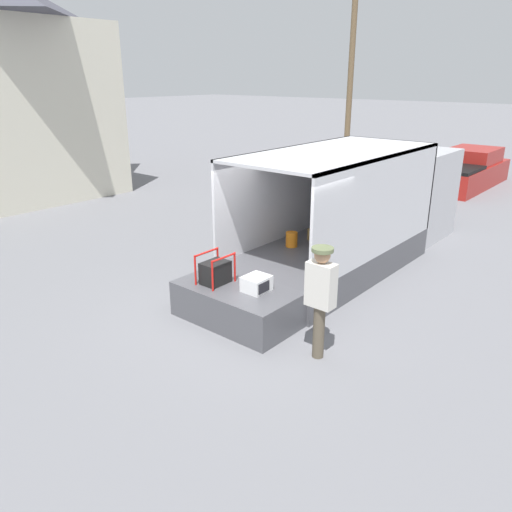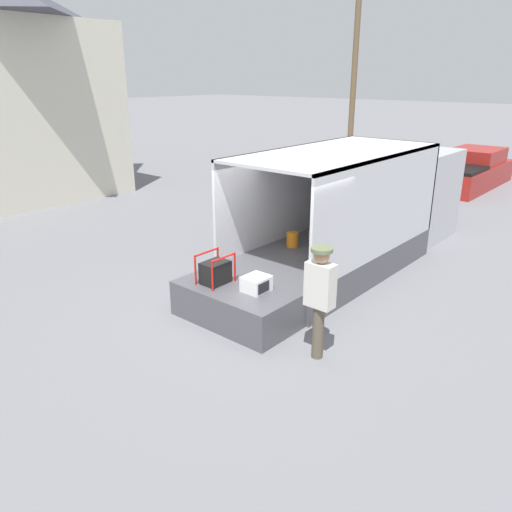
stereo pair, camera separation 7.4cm
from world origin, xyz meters
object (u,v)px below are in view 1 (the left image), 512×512
at_px(portable_generator, 216,272).
at_px(utility_pole, 351,67).
at_px(box_truck, 374,213).
at_px(pickup_truck_red, 467,171).
at_px(microwave, 257,284).
at_px(worker_person, 321,291).

relative_size(portable_generator, utility_pole, 0.07).
xyz_separation_m(box_truck, pickup_truck_red, (9.39, 0.83, -0.35)).
relative_size(microwave, portable_generator, 0.73).
bearing_deg(worker_person, utility_pole, 29.23).
xyz_separation_m(box_truck, worker_person, (-5.20, -1.81, 0.18)).
relative_size(pickup_truck_red, utility_pole, 0.59).
xyz_separation_m(portable_generator, pickup_truck_red, (14.58, 0.41, -0.26)).
distance_m(worker_person, utility_pole, 19.50).
distance_m(pickup_truck_red, utility_pole, 8.11).
relative_size(portable_generator, worker_person, 0.33).
bearing_deg(microwave, portable_generator, 103.52).
bearing_deg(pickup_truck_red, worker_person, -169.76).
bearing_deg(pickup_truck_red, portable_generator, -178.37).
relative_size(box_truck, portable_generator, 12.10).
xyz_separation_m(box_truck, portable_generator, (-5.19, 0.41, -0.09)).
relative_size(portable_generator, pickup_truck_red, 0.12).
distance_m(microwave, pickup_truck_red, 14.44).
bearing_deg(portable_generator, utility_pole, 23.14).
bearing_deg(worker_person, portable_generator, 89.62).
relative_size(box_truck, worker_person, 4.02).
height_order(portable_generator, worker_person, worker_person).
height_order(box_truck, microwave, box_truck).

